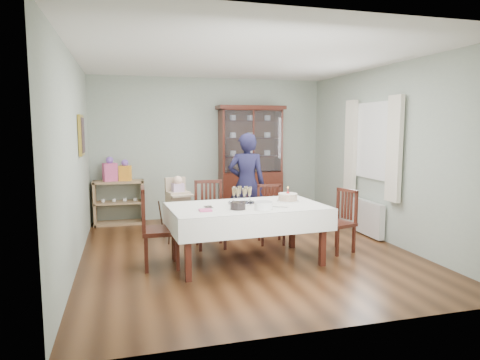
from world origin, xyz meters
name	(u,v)px	position (x,y,z in m)	size (l,w,h in m)	color
floor	(246,251)	(0.00, 0.00, 0.00)	(5.00, 5.00, 0.00)	#593319
room_shell	(236,131)	(0.00, 0.53, 1.70)	(5.00, 5.00, 5.00)	#9EAA99
dining_table	(247,234)	(-0.13, -0.49, 0.38)	(2.06, 1.26, 0.76)	#421810
china_cabinet	(250,160)	(0.75, 2.26, 1.12)	(1.30, 0.48, 2.18)	#421810
sideboard	(119,202)	(-1.75, 2.28, 0.40)	(0.90, 0.38, 0.80)	tan
picture_frame	(81,135)	(-2.22, 0.80, 1.65)	(0.04, 0.48, 0.58)	gold
window	(374,141)	(2.22, 0.30, 1.55)	(0.04, 1.02, 1.22)	white
curtain_left	(394,149)	(2.16, -0.32, 1.45)	(0.07, 0.30, 1.55)	silver
curtain_right	(351,145)	(2.16, 0.92, 1.45)	(0.07, 0.30, 1.55)	silver
radiator	(368,218)	(2.16, 0.30, 0.30)	(0.10, 0.80, 0.55)	white
chair_far_left	(210,228)	(-0.44, 0.35, 0.29)	(0.45, 0.45, 0.97)	#421810
chair_far_right	(271,226)	(0.50, 0.33, 0.26)	(0.45, 0.45, 0.88)	#421810
chair_end_left	(159,244)	(-1.24, -0.39, 0.31)	(0.47, 0.47, 1.03)	#421810
chair_end_right	(338,233)	(1.26, -0.37, 0.26)	(0.50, 0.50, 0.89)	#421810
woman	(247,184)	(0.30, 0.99, 0.84)	(0.61, 0.40, 1.67)	black
high_chair	(178,214)	(-0.84, 0.95, 0.39)	(0.53, 0.53, 1.01)	black
champagne_tray	(242,199)	(-0.16, -0.37, 0.83)	(0.37, 0.37, 0.22)	silver
birthday_cake	(288,198)	(0.49, -0.37, 0.81)	(0.30, 0.30, 0.20)	white
plate_stack_dark	(238,206)	(-0.31, -0.72, 0.81)	(0.19, 0.19, 0.09)	black
plate_stack_white	(263,206)	(-0.01, -0.82, 0.81)	(0.23, 0.23, 0.10)	white
napkin_stack	(205,210)	(-0.71, -0.73, 0.77)	(0.15, 0.15, 0.02)	#DF528B
cutlery	(205,207)	(-0.68, -0.52, 0.77)	(0.12, 0.18, 0.01)	silver
cake_knife	(278,207)	(0.21, -0.73, 0.77)	(0.27, 0.02, 0.01)	silver
gift_bag_pink	(110,170)	(-1.89, 2.26, 1.00)	(0.27, 0.22, 0.44)	#DF528B
gift_bag_orange	(125,171)	(-1.62, 2.26, 0.97)	(0.24, 0.19, 0.39)	orange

